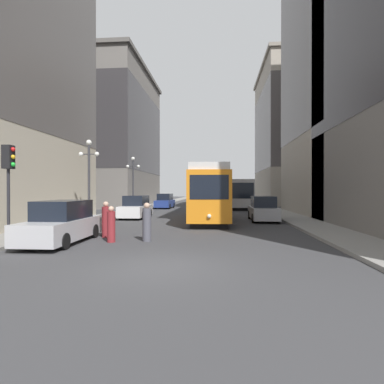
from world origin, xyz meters
name	(u,v)px	position (x,y,z in m)	size (l,w,h in m)	color
ground_plane	(159,267)	(0.00, 0.00, 0.00)	(200.00, 200.00, 0.00)	#38383A
sidewalk_left	(160,204)	(-7.55, 40.00, 0.07)	(2.53, 120.00, 0.15)	gray
sidewalk_right	(257,204)	(7.55, 40.00, 0.07)	(2.53, 120.00, 0.15)	gray
streetcar	(208,192)	(0.92, 15.41, 2.10)	(3.16, 13.75, 3.89)	black
transit_bus	(240,193)	(4.35, 30.91, 1.95)	(2.71, 11.97, 3.45)	black
parked_car_left_near	(136,208)	(-4.99, 16.03, 0.84)	(1.95, 4.98, 1.82)	black
parked_car_left_mid	(165,201)	(-4.99, 29.69, 0.84)	(2.00, 4.51, 1.82)	black
parked_car_right_far	(263,209)	(4.99, 14.46, 0.84)	(1.92, 4.89, 1.82)	black
parked_car_left_far	(62,223)	(-4.99, 3.87, 0.84)	(1.97, 4.96, 1.82)	black
pedestrian_crossing_near	(147,223)	(-1.44, 4.57, 0.80)	(0.38, 0.38, 1.72)	#4C4C56
pedestrian_crossing_far	(111,225)	(-2.93, 4.17, 0.73)	(0.35, 0.35, 1.57)	maroon
pedestrian_on_sidewalk	(106,221)	(-3.68, 5.57, 0.80)	(0.39, 0.39, 1.72)	maroon
traffic_light_near_left	(9,168)	(-6.67, 2.78, 3.18)	(0.47, 0.36, 3.93)	#232328
lamp_post_left_near	(89,168)	(-6.89, 11.15, 3.74)	(1.41, 0.36, 5.47)	#333338
lamp_post_left_far	(133,176)	(-6.89, 21.96, 3.74)	(1.41, 0.36, 5.45)	#333338
building_left_corner	(113,137)	(-13.99, 36.47, 10.19)	(10.95, 20.34, 19.83)	slate
building_right_corner	(363,50)	(14.53, 20.30, 14.79)	(12.03, 15.53, 28.69)	#A89E8E
building_right_midblock	(303,134)	(15.63, 44.81, 11.58)	(14.24, 19.97, 22.51)	#A89E8E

